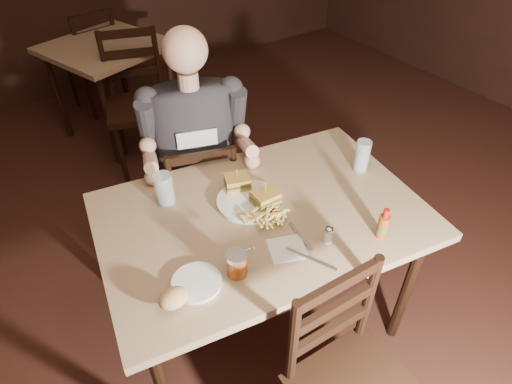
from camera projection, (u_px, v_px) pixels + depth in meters
room_shell at (387, 84)px, 1.30m from camera, size 7.00×7.00×7.00m
main_table at (263, 225)px, 1.83m from camera, size 1.46×1.09×0.77m
bg_table at (107, 56)px, 3.28m from camera, size 1.01×1.01×0.77m
chair_far at (201, 197)px, 2.40m from camera, size 0.50×0.53×0.84m
bg_chair_far at (92, 60)px, 3.78m from camera, size 0.49×0.52×0.90m
bg_chair_near at (140, 107)px, 3.05m from camera, size 0.58×0.61×0.98m
diner at (194, 127)px, 2.06m from camera, size 0.64×0.57×0.93m
dinner_plate at (249, 202)px, 1.83m from camera, size 0.31×0.31×0.02m
sandwich_left at (266, 195)px, 1.78m from camera, size 0.11×0.09×0.10m
sandwich_right at (237, 179)px, 1.86m from camera, size 0.13×0.12×0.09m
fries_pile at (263, 215)px, 1.73m from camera, size 0.27×0.21×0.04m
ketchup_dollop at (275, 212)px, 1.76m from camera, size 0.05×0.05×0.01m
glass_left at (164, 189)px, 1.79m from camera, size 0.09×0.09×0.14m
glass_right at (362, 156)px, 1.97m from camera, size 0.08×0.08×0.16m
hot_sauce at (384, 223)px, 1.64m from camera, size 0.05×0.05×0.14m
salt_shaker at (328, 235)px, 1.64m from camera, size 0.04×0.04×0.07m
syrup_dispenser at (237, 264)px, 1.51m from camera, size 0.09×0.09×0.10m
napkin at (287, 249)px, 1.63m from camera, size 0.17×0.17×0.00m
knife at (311, 259)px, 1.59m from camera, size 0.10×0.19×0.00m
fork at (301, 236)px, 1.68m from camera, size 0.03×0.17×0.01m
side_plate at (197, 283)px, 1.50m from camera, size 0.20×0.20×0.01m
bread_roll at (173, 298)px, 1.41m from camera, size 0.11×0.10×0.06m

